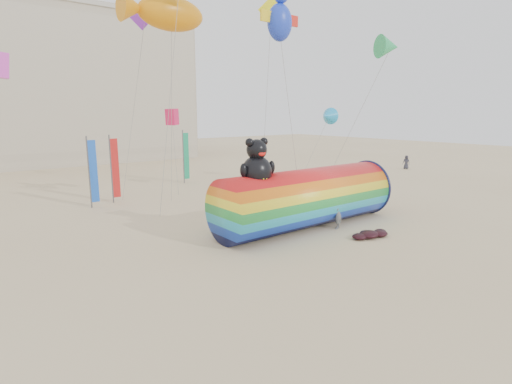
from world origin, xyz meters
TOP-DOWN VIEW (x-y plane):
  - ground at (0.00, 0.00)m, footprint 160.00×160.00m
  - windsock_assembly at (3.74, 0.70)m, footprint 12.13×3.69m
  - kite_handler at (4.87, -0.81)m, footprint 0.81×0.75m
  - fabric_bundle at (5.02, -3.07)m, footprint 2.62×1.35m
  - festival_banners at (-0.85, 15.73)m, footprint 10.94×5.31m
  - flying_kites at (2.25, 5.59)m, footprint 27.57×12.48m

SIDE VIEW (x-z plane):
  - ground at x=0.00m, z-range 0.00..0.00m
  - fabric_bundle at x=5.02m, z-range -0.03..0.37m
  - kite_handler at x=4.87m, z-range 0.00..1.87m
  - windsock_assembly at x=3.74m, z-range -0.94..4.65m
  - festival_banners at x=-0.85m, z-range 0.04..5.24m
  - flying_kites at x=2.25m, z-range 6.84..15.98m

